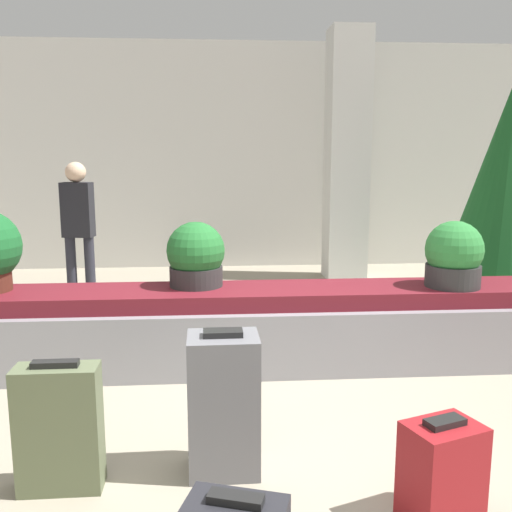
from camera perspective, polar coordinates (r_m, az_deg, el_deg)
The scene contains 11 objects.
ground_plane at distance 3.34m, azimuth 1.84°, elevation -19.05°, with size 18.00×18.00×0.00m, color #9E937F.
back_wall at distance 8.34m, azimuth -2.10°, elevation 9.90°, with size 18.00×0.06×3.20m.
carousel at distance 4.48m, azimuth 0.00°, elevation -7.20°, with size 8.31×0.73×0.61m.
pillar at distance 7.59m, azimuth 9.06°, elevation 9.77°, with size 0.51×0.51×3.20m.
suitcase_2 at distance 3.04m, azimuth -19.08°, elevation -15.96°, with size 0.40×0.18×0.66m.
suitcase_3 at distance 3.02m, azimuth -3.25°, elevation -14.55°, with size 0.36×0.29×0.76m.
suitcase_5 at distance 2.84m, azimuth 18.09°, elevation -19.84°, with size 0.39×0.34×0.48m.
potted_plant_0 at distance 4.45m, azimuth -6.04°, elevation -0.04°, with size 0.45×0.45×0.50m.
potted_plant_2 at distance 4.65m, azimuth 19.18°, elevation -0.02°, with size 0.44×0.44×0.51m.
traveler_1 at distance 6.48m, azimuth -17.35°, elevation 3.32°, with size 0.34×0.23×1.55m.
decorated_tree at distance 6.54m, azimuth 24.04°, elevation 6.51°, with size 1.39×1.39×2.46m.
Camera 1 is at (-0.32, -2.90, 1.62)m, focal length 40.00 mm.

